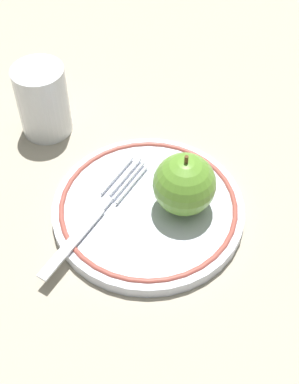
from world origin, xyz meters
The scene contains 5 objects.
ground_plane centered at (0.00, 0.00, 0.00)m, with size 2.00×2.00×0.00m, color #AA9F8A.
plate centered at (0.00, 0.01, 0.01)m, with size 0.22×0.22×0.02m.
apple_red_whole centered at (0.03, -0.02, 0.05)m, with size 0.07×0.07×0.08m.
fork centered at (-0.06, 0.02, 0.02)m, with size 0.18×0.10×0.00m.
drinking_glass centered at (-0.03, 0.20, 0.05)m, with size 0.07×0.07×0.09m, color silver.
Camera 1 is at (-0.21, -0.31, 0.49)m, focal length 50.00 mm.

